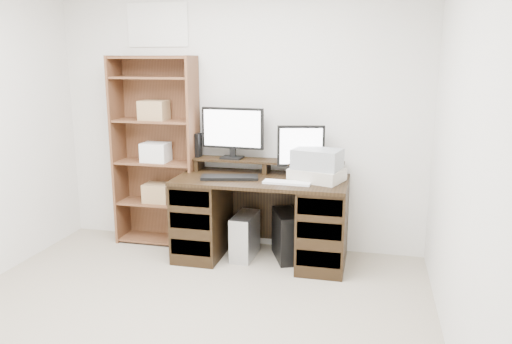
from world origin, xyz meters
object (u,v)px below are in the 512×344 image
(monitor_wide, at_px, (233,130))
(printer, at_px, (317,175))
(tower_black, at_px, (286,235))
(desk, at_px, (261,217))
(bookshelf, at_px, (157,150))
(tower_silver, at_px, (245,236))
(monitor_small, at_px, (301,149))

(monitor_wide, relative_size, printer, 1.39)
(monitor_wide, distance_m, printer, 0.90)
(monitor_wide, distance_m, tower_black, 1.08)
(desk, height_order, bookshelf, bookshelf)
(printer, bearing_deg, bookshelf, -168.91)
(monitor_wide, height_order, tower_silver, monitor_wide)
(printer, distance_m, tower_black, 0.64)
(tower_silver, relative_size, bookshelf, 0.22)
(monitor_wide, bearing_deg, tower_silver, -48.48)
(tower_silver, xyz_separation_m, bookshelf, (-0.92, 0.21, 0.72))
(printer, distance_m, bookshelf, 1.58)
(tower_silver, bearing_deg, desk, 2.75)
(tower_silver, bearing_deg, bookshelf, 169.65)
(monitor_small, distance_m, printer, 0.28)
(tower_silver, bearing_deg, monitor_small, 19.14)
(monitor_wide, height_order, monitor_small, monitor_wide)
(monitor_wide, xyz_separation_m, monitor_small, (0.65, -0.08, -0.13))
(monitor_small, bearing_deg, printer, -51.56)
(printer, xyz_separation_m, tower_black, (-0.27, 0.04, -0.59))
(monitor_small, bearing_deg, bookshelf, 163.88)
(desk, bearing_deg, tower_black, 14.07)
(desk, height_order, tower_silver, desk)
(desk, xyz_separation_m, monitor_wide, (-0.32, 0.22, 0.74))
(monitor_small, xyz_separation_m, tower_black, (-0.10, -0.09, -0.78))
(desk, xyz_separation_m, monitor_small, (0.32, 0.14, 0.61))
(monitor_small, xyz_separation_m, tower_silver, (-0.47, -0.14, -0.80))
(monitor_wide, relative_size, monitor_small, 1.30)
(monitor_wide, bearing_deg, desk, -30.50)
(tower_silver, height_order, tower_black, tower_black)
(tower_silver, distance_m, tower_black, 0.37)
(monitor_small, relative_size, tower_black, 0.96)
(desk, xyz_separation_m, tower_silver, (-0.15, -0.00, -0.19))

